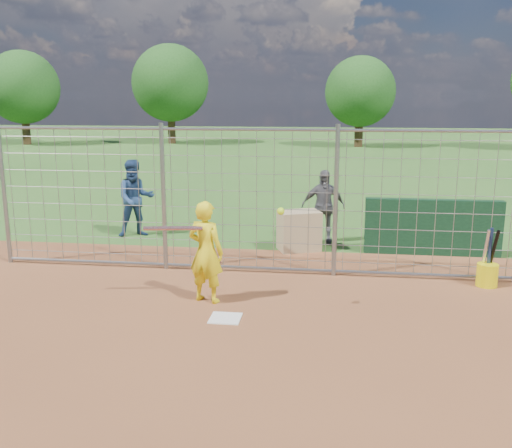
# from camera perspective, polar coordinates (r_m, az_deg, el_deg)

# --- Properties ---
(ground) EXTENTS (100.00, 100.00, 0.00)m
(ground) POSITION_cam_1_polar(r_m,az_deg,el_deg) (8.28, -2.82, -8.95)
(ground) COLOR #2D591E
(ground) RESTS_ON ground
(infield_dirt) EXTENTS (18.00, 18.00, 0.00)m
(infield_dirt) POSITION_cam_1_polar(r_m,az_deg,el_deg) (5.67, -8.62, -19.99)
(infield_dirt) COLOR brown
(infield_dirt) RESTS_ON ground
(home_plate) EXTENTS (0.43, 0.43, 0.02)m
(home_plate) POSITION_cam_1_polar(r_m,az_deg,el_deg) (8.09, -3.08, -9.40)
(home_plate) COLOR silver
(home_plate) RESTS_ON ground
(dugout_wall) EXTENTS (2.60, 0.20, 1.10)m
(dugout_wall) POSITION_cam_1_polar(r_m,az_deg,el_deg) (11.61, 17.24, -0.32)
(dugout_wall) COLOR #11381E
(dugout_wall) RESTS_ON ground
(batter) EXTENTS (0.65, 0.52, 1.55)m
(batter) POSITION_cam_1_polar(r_m,az_deg,el_deg) (8.54, -5.04, -2.81)
(batter) COLOR yellow
(batter) RESTS_ON ground
(bystander_a) EXTENTS (1.02, 0.94, 1.70)m
(bystander_a) POSITION_cam_1_polar(r_m,az_deg,el_deg) (12.80, -11.96, 2.52)
(bystander_a) COLOR navy
(bystander_a) RESTS_ON ground
(bystander_b) EXTENTS (0.94, 0.44, 1.56)m
(bystander_b) POSITION_cam_1_polar(r_m,az_deg,el_deg) (12.08, 6.73, 1.77)
(bystander_b) COLOR #515156
(bystander_b) RESTS_ON ground
(equipment_bin) EXTENTS (0.94, 0.80, 0.80)m
(equipment_bin) POSITION_cam_1_polar(r_m,az_deg,el_deg) (11.49, 4.32, -0.67)
(equipment_bin) COLOR tan
(equipment_bin) RESTS_ON ground
(equipment_in_play) EXTENTS (2.07, 0.32, 0.42)m
(equipment_in_play) POSITION_cam_1_polar(r_m,az_deg,el_deg) (8.23, -5.81, -0.03)
(equipment_in_play) COLOR silver
(equipment_in_play) RESTS_ON ground
(bucket_with_bats) EXTENTS (0.34, 0.38, 0.98)m
(bucket_with_bats) POSITION_cam_1_polar(r_m,az_deg,el_deg) (10.07, 22.13, -4.44)
(bucket_with_bats) COLOR yellow
(bucket_with_bats) RESTS_ON ground
(backstop_fence) EXTENTS (9.08, 0.08, 2.60)m
(backstop_fence) POSITION_cam_1_polar(r_m,az_deg,el_deg) (9.83, -0.81, 2.20)
(backstop_fence) COLOR gray
(backstop_fence) RESTS_ON ground
(tree_line) EXTENTS (44.66, 6.72, 6.48)m
(tree_line) POSITION_cam_1_polar(r_m,az_deg,el_deg) (35.74, 10.61, 13.55)
(tree_line) COLOR #3F2B19
(tree_line) RESTS_ON ground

